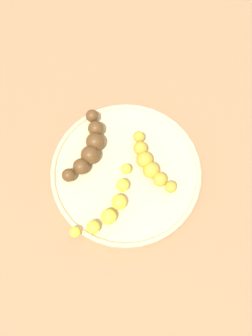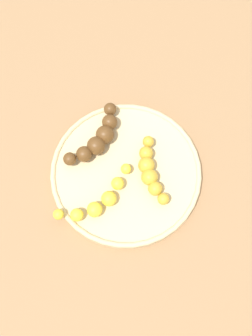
{
  "view_description": "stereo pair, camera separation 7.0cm",
  "coord_description": "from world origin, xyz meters",
  "px_view_note": "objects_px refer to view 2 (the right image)",
  "views": [
    {
      "loc": [
        -0.23,
        -0.05,
        0.7
      ],
      "look_at": [
        0.0,
        0.0,
        0.04
      ],
      "focal_mm": 39.95,
      "sensor_mm": 36.0,
      "label": 1
    },
    {
      "loc": [
        -0.21,
        -0.11,
        0.7
      ],
      "look_at": [
        0.0,
        0.0,
        0.04
      ],
      "focal_mm": 39.95,
      "sensor_mm": 36.0,
      "label": 2
    }
  ],
  "objects_px": {
    "banana_spotted": "(150,171)",
    "banana_overripe": "(98,138)",
    "fruit_bowl": "(126,172)",
    "banana_yellow": "(99,200)"
  },
  "relations": [
    {
      "from": "banana_yellow",
      "to": "banana_overripe",
      "type": "xyz_separation_m",
      "value": [
        0.11,
        0.06,
        0.0
      ]
    },
    {
      "from": "banana_yellow",
      "to": "banana_overripe",
      "type": "distance_m",
      "value": 0.12
    },
    {
      "from": "fruit_bowl",
      "to": "banana_spotted",
      "type": "height_order",
      "value": "banana_spotted"
    },
    {
      "from": "banana_spotted",
      "to": "banana_overripe",
      "type": "distance_m",
      "value": 0.12
    },
    {
      "from": "fruit_bowl",
      "to": "banana_overripe",
      "type": "relative_size",
      "value": 1.89
    },
    {
      "from": "banana_yellow",
      "to": "banana_overripe",
      "type": "height_order",
      "value": "banana_overripe"
    },
    {
      "from": "banana_overripe",
      "to": "fruit_bowl",
      "type": "bearing_deg",
      "value": -12.89
    },
    {
      "from": "banana_spotted",
      "to": "banana_overripe",
      "type": "xyz_separation_m",
      "value": [
        0.01,
        0.12,
        0.0
      ]
    },
    {
      "from": "fruit_bowl",
      "to": "banana_overripe",
      "type": "height_order",
      "value": "banana_overripe"
    },
    {
      "from": "fruit_bowl",
      "to": "banana_yellow",
      "type": "bearing_deg",
      "value": 169.84
    }
  ]
}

